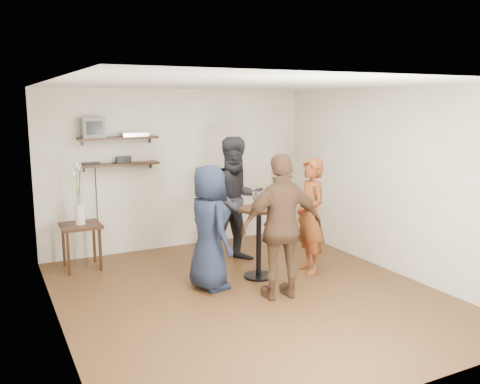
% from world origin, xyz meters
% --- Properties ---
extents(room, '(4.58, 5.08, 2.68)m').
position_xyz_m(room, '(0.00, 0.00, 1.30)').
color(room, '#412414').
rests_on(room, ground).
extents(shelf_upper, '(1.20, 0.25, 0.04)m').
position_xyz_m(shelf_upper, '(-1.00, 2.38, 1.85)').
color(shelf_upper, black).
rests_on(shelf_upper, room).
extents(shelf_lower, '(1.20, 0.25, 0.04)m').
position_xyz_m(shelf_lower, '(-1.00, 2.38, 1.45)').
color(shelf_lower, black).
rests_on(shelf_lower, room).
extents(crt_monitor, '(0.32, 0.30, 0.30)m').
position_xyz_m(crt_monitor, '(-1.38, 2.38, 2.02)').
color(crt_monitor, '#59595B').
rests_on(crt_monitor, shelf_upper).
extents(dvd_deck, '(0.40, 0.24, 0.06)m').
position_xyz_m(dvd_deck, '(-0.75, 2.38, 1.90)').
color(dvd_deck, silver).
rests_on(dvd_deck, shelf_upper).
extents(radio, '(0.22, 0.10, 0.10)m').
position_xyz_m(radio, '(-0.93, 2.38, 1.52)').
color(radio, black).
rests_on(radio, shelf_lower).
extents(power_strip, '(0.30, 0.05, 0.03)m').
position_xyz_m(power_strip, '(-1.43, 2.42, 1.48)').
color(power_strip, black).
rests_on(power_strip, shelf_lower).
extents(side_table, '(0.55, 0.55, 0.66)m').
position_xyz_m(side_table, '(-1.69, 2.00, 0.55)').
color(side_table, black).
rests_on(side_table, room).
extents(vase_lilies, '(0.19, 0.20, 0.96)m').
position_xyz_m(vase_lilies, '(-1.69, 2.00, 0.96)').
color(vase_lilies, silver).
rests_on(vase_lilies, side_table).
extents(drinks_table, '(0.54, 0.54, 0.98)m').
position_xyz_m(drinks_table, '(0.42, 0.51, 0.63)').
color(drinks_table, black).
rests_on(drinks_table, room).
extents(wine_glass_fl, '(0.06, 0.06, 0.19)m').
position_xyz_m(wine_glass_fl, '(0.35, 0.46, 1.11)').
color(wine_glass_fl, silver).
rests_on(wine_glass_fl, drinks_table).
extents(wine_glass_fr, '(0.06, 0.06, 0.19)m').
position_xyz_m(wine_glass_fr, '(0.48, 0.49, 1.11)').
color(wine_glass_fr, silver).
rests_on(wine_glass_fr, drinks_table).
extents(wine_glass_bl, '(0.07, 0.07, 0.21)m').
position_xyz_m(wine_glass_bl, '(0.40, 0.58, 1.12)').
color(wine_glass_bl, silver).
rests_on(wine_glass_bl, drinks_table).
extents(wine_glass_br, '(0.07, 0.07, 0.22)m').
position_xyz_m(wine_glass_br, '(0.44, 0.51, 1.13)').
color(wine_glass_br, silver).
rests_on(wine_glass_br, drinks_table).
extents(person_plaid, '(0.48, 0.65, 1.63)m').
position_xyz_m(person_plaid, '(1.17, 0.38, 0.82)').
color(person_plaid, red).
rests_on(person_plaid, room).
extents(person_dark, '(0.96, 0.77, 1.89)m').
position_xyz_m(person_dark, '(0.46, 1.27, 0.95)').
color(person_dark, black).
rests_on(person_dark, room).
extents(person_navy, '(0.58, 0.83, 1.62)m').
position_xyz_m(person_navy, '(-0.35, 0.44, 0.81)').
color(person_navy, '#161D31').
rests_on(person_navy, room).
extents(person_brown, '(1.10, 0.57, 1.79)m').
position_xyz_m(person_brown, '(0.32, -0.25, 0.90)').
color(person_brown, '#472F1E').
rests_on(person_brown, room).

